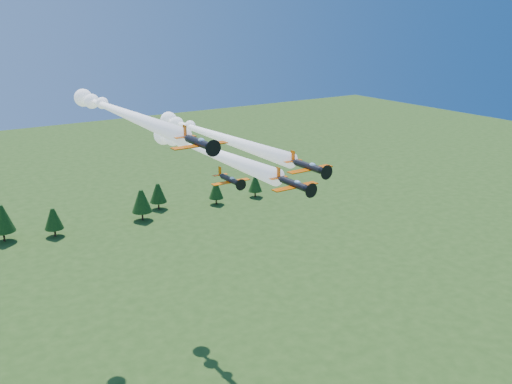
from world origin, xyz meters
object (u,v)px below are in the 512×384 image
plane_lead (201,148)px  plane_slot (230,180)px  plane_left (118,111)px  plane_right (210,134)px

plane_lead → plane_slot: size_ratio=6.34×
plane_left → plane_right: bearing=-5.9°
plane_left → plane_slot: 26.73m
plane_right → plane_lead: bearing=-125.8°
plane_lead → plane_right: 15.61m
plane_left → plane_right: (17.81, -1.95, -5.92)m
plane_lead → plane_slot: plane_lead is taller
plane_left → plane_right: 18.87m
plane_lead → plane_slot: (0.52, -8.61, -3.59)m
plane_left → plane_slot: size_ratio=7.91×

